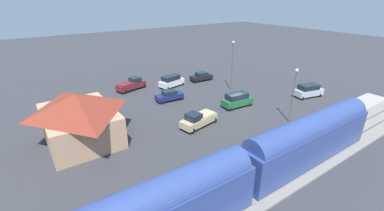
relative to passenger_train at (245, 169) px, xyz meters
name	(u,v)px	position (x,y,z in m)	size (l,w,h in m)	color
ground_plane	(238,109)	(14.00, -12.99, -2.86)	(200.00, 200.00, 0.00)	#38383D
railway_track	(325,149)	(0.00, -12.99, -2.76)	(4.80, 70.00, 0.30)	gray
platform	(295,134)	(4.00, -12.99, -2.71)	(3.20, 46.00, 0.30)	#A8A399
passenger_train	(245,169)	(0.00, 0.00, 0.00)	(2.93, 35.83, 4.98)	#33478C
station_building	(79,117)	(18.00, 9.01, 0.17)	(10.93, 8.35, 5.81)	tan
pedestrian_on_platform	(302,128)	(3.34, -13.22, -1.58)	(0.36, 0.36, 1.71)	#23284C
sedan_navy	(169,95)	(22.93, -5.97, -1.98)	(2.13, 4.61, 1.74)	navy
sedan_black	(201,76)	(28.63, -16.73, -1.98)	(2.12, 4.61, 1.74)	black
suv_white	(171,81)	(28.76, -9.80, -1.71)	(2.90, 5.19, 2.22)	white
suv_silver	(309,90)	(10.94, -26.34, -1.71)	(2.98, 5.21, 2.22)	silver
suv_green	(237,100)	(14.74, -13.35, -1.71)	(2.37, 5.05, 2.22)	#236638
pickup_tan	(198,119)	(12.78, -4.50, -1.83)	(2.95, 5.67, 2.14)	#C6B284
pickup_maroon	(131,84)	(31.46, -2.92, -1.83)	(3.23, 5.72, 2.14)	maroon
light_pole_near_platform	(294,89)	(6.80, -15.61, 1.89)	(0.44, 0.44, 7.50)	#515156
light_pole_lot_center	(232,61)	(21.02, -17.79, 2.63)	(0.44, 0.44, 8.88)	#515156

